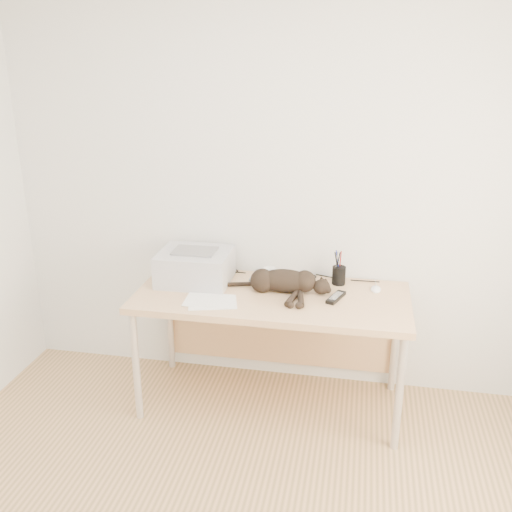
% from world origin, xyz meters
% --- Properties ---
extents(wall_back, '(3.50, 0.00, 3.50)m').
position_xyz_m(wall_back, '(0.00, 1.75, 1.30)').
color(wall_back, silver).
rests_on(wall_back, floor).
extents(desk, '(1.60, 0.70, 0.74)m').
position_xyz_m(desk, '(0.00, 1.48, 0.61)').
color(desk, '#DDB581').
rests_on(desk, floor).
extents(printer, '(0.44, 0.37, 0.20)m').
position_xyz_m(printer, '(-0.50, 1.50, 0.84)').
color(printer, '#B4B4B9').
rests_on(printer, desk).
extents(papers, '(0.33, 0.26, 0.01)m').
position_xyz_m(papers, '(-0.32, 1.22, 0.74)').
color(papers, white).
rests_on(papers, desk).
extents(cat, '(0.64, 0.29, 0.15)m').
position_xyz_m(cat, '(0.05, 1.44, 0.80)').
color(cat, black).
rests_on(cat, desk).
extents(mug, '(0.12, 0.12, 0.08)m').
position_xyz_m(mug, '(-0.05, 1.60, 0.78)').
color(mug, white).
rests_on(mug, desk).
extents(pen_cup, '(0.08, 0.08, 0.21)m').
position_xyz_m(pen_cup, '(0.38, 1.63, 0.80)').
color(pen_cup, black).
rests_on(pen_cup, desk).
extents(remote_grey, '(0.06, 0.19, 0.02)m').
position_xyz_m(remote_grey, '(-0.14, 1.64, 0.75)').
color(remote_grey, slate).
rests_on(remote_grey, desk).
extents(remote_black, '(0.11, 0.19, 0.02)m').
position_xyz_m(remote_black, '(0.37, 1.40, 0.75)').
color(remote_black, black).
rests_on(remote_black, desk).
extents(mouse, '(0.06, 0.10, 0.03)m').
position_xyz_m(mouse, '(0.60, 1.57, 0.76)').
color(mouse, white).
rests_on(mouse, desk).
extents(cable_tangle, '(1.36, 0.07, 0.01)m').
position_xyz_m(cable_tangle, '(0.00, 1.70, 0.75)').
color(cable_tangle, black).
rests_on(cable_tangle, desk).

